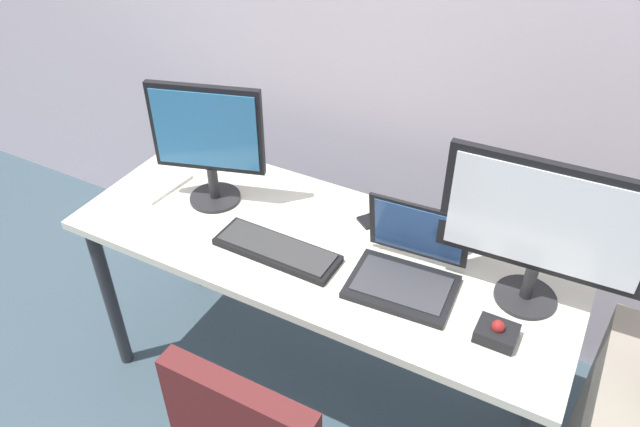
% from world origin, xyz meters
% --- Properties ---
extents(ground_plane, '(8.00, 8.00, 0.00)m').
position_xyz_m(ground_plane, '(0.00, 0.00, 0.00)').
color(ground_plane, '#3B4E59').
extents(desk, '(1.66, 0.64, 0.74)m').
position_xyz_m(desk, '(0.00, 0.00, 0.66)').
color(desk, silver).
rests_on(desk, ground).
extents(monitor_main, '(0.56, 0.18, 0.47)m').
position_xyz_m(monitor_main, '(0.65, 0.06, 1.01)').
color(monitor_main, '#262628').
rests_on(monitor_main, desk).
extents(monitor_side, '(0.37, 0.18, 0.44)m').
position_xyz_m(monitor_side, '(-0.44, 0.04, 0.99)').
color(monitor_side, '#262628').
rests_on(monitor_side, desk).
extents(keyboard, '(0.41, 0.14, 0.03)m').
position_xyz_m(keyboard, '(-0.10, -0.11, 0.76)').
color(keyboard, black).
rests_on(keyboard, desk).
extents(laptop, '(0.33, 0.29, 0.24)m').
position_xyz_m(laptop, '(0.31, -0.03, 0.80)').
color(laptop, black).
rests_on(laptop, desk).
extents(trackball_mouse, '(0.11, 0.09, 0.07)m').
position_xyz_m(trackball_mouse, '(0.61, -0.13, 0.77)').
color(trackball_mouse, black).
rests_on(trackball_mouse, desk).
extents(coffee_mug, '(0.09, 0.08, 0.10)m').
position_xyz_m(coffee_mug, '(0.39, 0.19, 0.79)').
color(coffee_mug, '#2C5387').
rests_on(coffee_mug, desk).
extents(paper_notepad, '(0.17, 0.22, 0.01)m').
position_xyz_m(paper_notepad, '(-0.68, 0.01, 0.75)').
color(paper_notepad, white).
rests_on(paper_notepad, desk).
extents(cell_phone, '(0.14, 0.16, 0.01)m').
position_xyz_m(cell_phone, '(0.12, 0.21, 0.75)').
color(cell_phone, black).
rests_on(cell_phone, desk).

